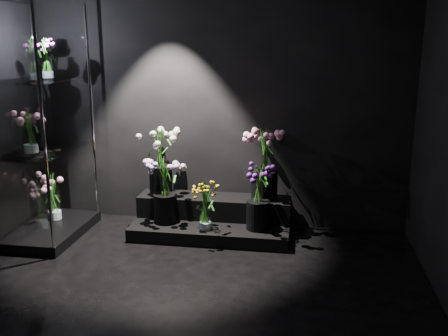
# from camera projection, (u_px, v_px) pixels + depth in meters

# --- Properties ---
(floor) EXTENTS (4.00, 4.00, 0.00)m
(floor) POSITION_uv_depth(u_px,v_px,m) (174.00, 314.00, 3.70)
(floor) COLOR black
(floor) RESTS_ON ground
(wall_back) EXTENTS (4.00, 0.00, 4.00)m
(wall_back) POSITION_uv_depth(u_px,v_px,m) (219.00, 96.00, 5.27)
(wall_back) COLOR black
(wall_back) RESTS_ON floor
(display_riser) EXTENTS (1.62, 0.72, 0.36)m
(display_riser) POSITION_uv_depth(u_px,v_px,m) (213.00, 218.00, 5.27)
(display_riser) COLOR black
(display_riser) RESTS_ON floor
(display_case) EXTENTS (0.64, 1.07, 2.35)m
(display_case) POSITION_uv_depth(u_px,v_px,m) (42.00, 124.00, 4.91)
(display_case) COLOR black
(display_case) RESTS_ON floor
(bouquet_orange_bells) EXTENTS (0.34, 0.34, 0.51)m
(bouquet_orange_bells) POSITION_uv_depth(u_px,v_px,m) (205.00, 204.00, 4.93)
(bouquet_orange_bells) COLOR white
(bouquet_orange_bells) RESTS_ON display_riser
(bouquet_lilac) EXTENTS (0.42, 0.42, 0.68)m
(bouquet_lilac) POSITION_uv_depth(u_px,v_px,m) (165.00, 185.00, 5.11)
(bouquet_lilac) COLOR black
(bouquet_lilac) RESTS_ON display_riser
(bouquet_purple) EXTENTS (0.33, 0.33, 0.66)m
(bouquet_purple) POSITION_uv_depth(u_px,v_px,m) (258.00, 195.00, 4.93)
(bouquet_purple) COLOR black
(bouquet_purple) RESTS_ON display_riser
(bouquet_cream_roses) EXTENTS (0.54, 0.54, 0.73)m
(bouquet_cream_roses) POSITION_uv_depth(u_px,v_px,m) (160.00, 155.00, 5.26)
(bouquet_cream_roses) COLOR black
(bouquet_cream_roses) RESTS_ON display_riser
(bouquet_pink_roses) EXTENTS (0.52, 0.52, 0.73)m
(bouquet_pink_roses) POSITION_uv_depth(u_px,v_px,m) (265.00, 160.00, 5.14)
(bouquet_pink_roses) COLOR black
(bouquet_pink_roses) RESTS_ON display_riser
(bouquet_case_pink) EXTENTS (0.34, 0.34, 0.41)m
(bouquet_case_pink) POSITION_uv_depth(u_px,v_px,m) (29.00, 131.00, 4.79)
(bouquet_case_pink) COLOR white
(bouquet_case_pink) RESTS_ON display_case
(bouquet_case_magenta) EXTENTS (0.23, 0.23, 0.39)m
(bouquet_case_magenta) POSITION_uv_depth(u_px,v_px,m) (46.00, 58.00, 4.91)
(bouquet_case_magenta) COLOR white
(bouquet_case_magenta) RESTS_ON display_case
(bouquet_case_base_pink) EXTENTS (0.35, 0.35, 0.49)m
(bouquet_case_base_pink) POSITION_uv_depth(u_px,v_px,m) (53.00, 196.00, 5.31)
(bouquet_case_base_pink) COLOR white
(bouquet_case_base_pink) RESTS_ON display_case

